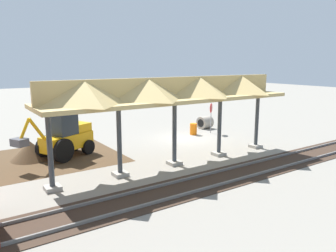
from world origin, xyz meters
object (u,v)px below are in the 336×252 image
Objects in this scene: backhoe at (65,137)px; stop_sign at (211,112)px; traffic_barrel at (193,129)px; concrete_pipe at (205,122)px.

stop_sign is at bearing -178.48° from backhoe.
stop_sign is 2.71× the size of traffic_barrel.
traffic_barrel is at bearing 30.20° from concrete_pipe.
concrete_pipe is 1.43× the size of traffic_barrel.
stop_sign is at bearing 167.58° from traffic_barrel.
stop_sign reaches higher than concrete_pipe.
backhoe reaches higher than stop_sign.
backhoe is 10.42m from traffic_barrel.
backhoe is 12.93m from concrete_pipe.
backhoe reaches higher than concrete_pipe.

